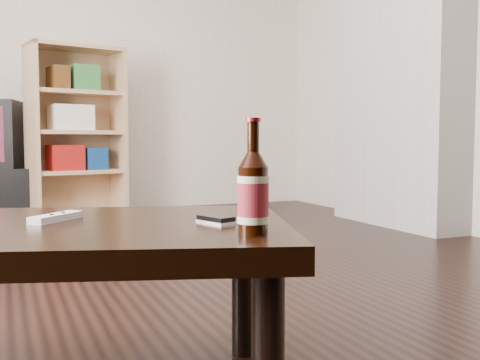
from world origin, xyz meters
name	(u,v)px	position (x,y,z in m)	size (l,w,h in m)	color
floor	(105,303)	(0.00, 0.00, -0.01)	(5.00, 6.00, 0.01)	black
wall_back	(43,58)	(0.00, 3.01, 1.35)	(5.00, 0.02, 2.70)	#BCB6A4
chimney_breast	(399,42)	(2.35, 1.20, 1.35)	(0.30, 1.20, 2.70)	white
bookshelf	(75,129)	(0.20, 2.60, 0.73)	(0.81, 0.50, 1.40)	tan
coffee_table	(45,248)	(-0.27, -0.79, 0.38)	(1.30, 0.99, 0.43)	black
beer_bottle	(253,194)	(0.13, -1.12, 0.52)	(0.08, 0.08, 0.24)	black
phone	(216,220)	(0.11, -0.93, 0.44)	(0.08, 0.11, 0.02)	silver
remote	(56,217)	(-0.24, -0.75, 0.44)	(0.14, 0.14, 0.02)	silver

